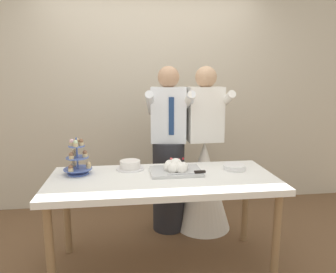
{
  "coord_description": "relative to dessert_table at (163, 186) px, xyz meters",
  "views": [
    {
      "loc": [
        -0.27,
        -2.39,
        1.57
      ],
      "look_at": [
        0.06,
        0.15,
        1.07
      ],
      "focal_mm": 33.87,
      "sensor_mm": 36.0,
      "label": 1
    }
  ],
  "objects": [
    {
      "name": "person_groom",
      "position": [
        0.13,
        0.66,
        0.05
      ],
      "size": [
        0.51,
        0.54,
        1.66
      ],
      "color": "#232328",
      "rests_on": "ground_plane"
    },
    {
      "name": "person_bride",
      "position": [
        0.49,
        0.65,
        -0.12
      ],
      "size": [
        0.56,
        0.56,
        1.66
      ],
      "color": "white",
      "rests_on": "ground_plane"
    },
    {
      "name": "ground_plane",
      "position": [
        0.0,
        0.0,
        -0.7
      ],
      "size": [
        8.0,
        8.0,
        0.0
      ],
      "primitive_type": "plane",
      "color": "brown"
    },
    {
      "name": "round_cake",
      "position": [
        -0.26,
        0.26,
        0.11
      ],
      "size": [
        0.24,
        0.24,
        0.08
      ],
      "color": "white",
      "rests_on": "dessert_table"
    },
    {
      "name": "cupcake_stand",
      "position": [
        -0.68,
        0.17,
        0.2
      ],
      "size": [
        0.23,
        0.23,
        0.31
      ],
      "color": "#4C66B2",
      "rests_on": "dessert_table"
    },
    {
      "name": "dessert_table",
      "position": [
        0.0,
        0.0,
        0.0
      ],
      "size": [
        1.8,
        0.8,
        0.78
      ],
      "color": "white",
      "rests_on": "ground_plane"
    },
    {
      "name": "plate_stack",
      "position": [
        0.63,
        0.13,
        0.1
      ],
      "size": [
        0.19,
        0.19,
        0.04
      ],
      "color": "white",
      "rests_on": "dessert_table"
    },
    {
      "name": "rear_wall",
      "position": [
        0.0,
        1.41,
        0.75
      ],
      "size": [
        5.2,
        0.1,
        2.9
      ],
      "primitive_type": "cube",
      "color": "beige",
      "rests_on": "ground_plane"
    },
    {
      "name": "main_cake_tray",
      "position": [
        0.12,
        0.1,
        0.11
      ],
      "size": [
        0.44,
        0.31,
        0.12
      ],
      "color": "silver",
      "rests_on": "dessert_table"
    }
  ]
}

